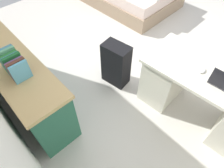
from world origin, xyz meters
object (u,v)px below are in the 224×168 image
at_px(suitcase_black, 116,65).
at_px(computer_mouse, 202,70).
at_px(desk, 202,95).
at_px(credenza, 20,82).

height_order(suitcase_black, computer_mouse, computer_mouse).
bearing_deg(desk, suitcase_black, 17.78).
xyz_separation_m(desk, computer_mouse, (0.12, 0.04, 0.36)).
distance_m(suitcase_black, computer_mouse, 1.11).
distance_m(desk, computer_mouse, 0.38).
relative_size(desk, suitcase_black, 2.31).
bearing_deg(credenza, suitcase_black, -115.28).
xyz_separation_m(desk, credenza, (1.62, 1.47, 0.02)).
bearing_deg(desk, credenza, 42.17).
bearing_deg(computer_mouse, desk, -166.38).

